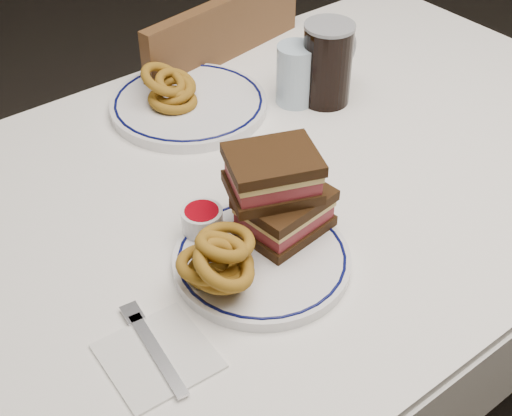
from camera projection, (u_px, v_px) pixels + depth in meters
dining_table at (306, 208)px, 1.24m from camera, size 1.27×0.87×0.75m
chair_far at (195, 148)px, 1.68m from camera, size 0.46×0.46×0.87m
main_plate at (262, 260)px, 0.98m from camera, size 0.25×0.25×0.02m
reuben_sandwich at (279, 193)px, 0.98m from camera, size 0.15×0.14×0.13m
onion_rings_main at (220, 261)px, 0.91m from camera, size 0.11×0.12×0.09m
ketchup_ramekin at (202, 219)px, 1.00m from camera, size 0.06×0.06×0.04m
beer_mug at (328, 62)px, 1.27m from camera, size 0.13×0.09×0.15m
water_glass at (296, 75)px, 1.28m from camera, size 0.07×0.07×0.11m
far_plate at (189, 104)px, 1.29m from camera, size 0.28×0.28×0.02m
onion_rings_far at (171, 89)px, 1.27m from camera, size 0.11×0.11×0.08m
napkin_fork at (157, 354)px, 0.86m from camera, size 0.13×0.17×0.01m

